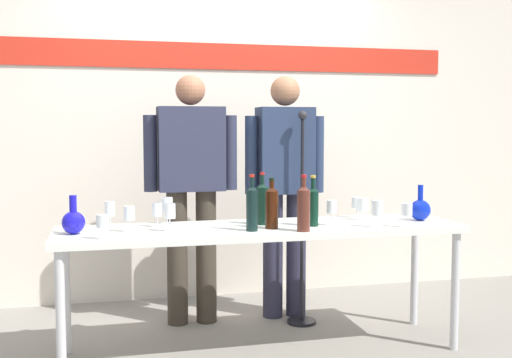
{
  "coord_description": "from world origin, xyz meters",
  "views": [
    {
      "loc": [
        -0.91,
        -3.53,
        1.34
      ],
      "look_at": [
        0.0,
        0.15,
        1.03
      ],
      "focal_mm": 43.72,
      "sensor_mm": 36.0,
      "label": 1
    }
  ],
  "objects_px": {
    "wine_glass_right_1": "(363,205)",
    "wine_glass_right_0": "(332,207)",
    "wine_bottle_4": "(313,205)",
    "wine_glass_right_3": "(407,210)",
    "decanter_blue_left": "(73,221)",
    "wine_glass_left_3": "(102,222)",
    "wine_glass_left_4": "(167,205)",
    "wine_bottle_2": "(262,202)",
    "wine_glass_left_0": "(170,211)",
    "wine_glass_right_4": "(357,203)",
    "microphone_stand": "(302,254)",
    "wine_bottle_0": "(304,207)",
    "display_table": "(262,237)",
    "wine_bottle_1": "(272,206)",
    "wine_glass_right_2": "(377,208)",
    "decanter_blue_right": "(420,209)",
    "wine_glass_left_5": "(129,214)",
    "wine_bottle_3": "(252,207)",
    "presenter_right": "(285,181)",
    "presenter_left": "(191,181)",
    "wine_glass_left_1": "(157,210)"
  },
  "relations": [
    {
      "from": "wine_glass_right_1",
      "to": "wine_glass_right_0",
      "type": "bearing_deg",
      "value": -151.17
    },
    {
      "from": "wine_bottle_4",
      "to": "wine_glass_right_3",
      "type": "bearing_deg",
      "value": -18.9
    },
    {
      "from": "decanter_blue_left",
      "to": "wine_glass_left_3",
      "type": "relative_size",
      "value": 1.65
    },
    {
      "from": "wine_glass_left_4",
      "to": "wine_glass_left_3",
      "type": "bearing_deg",
      "value": -130.44
    },
    {
      "from": "wine_bottle_2",
      "to": "wine_glass_right_1",
      "type": "height_order",
      "value": "wine_bottle_2"
    },
    {
      "from": "wine_glass_left_0",
      "to": "wine_glass_right_4",
      "type": "bearing_deg",
      "value": 11.6
    },
    {
      "from": "microphone_stand",
      "to": "wine_bottle_0",
      "type": "bearing_deg",
      "value": -107.42
    },
    {
      "from": "display_table",
      "to": "wine_bottle_1",
      "type": "distance_m",
      "value": 0.22
    },
    {
      "from": "wine_glass_right_1",
      "to": "wine_glass_right_2",
      "type": "bearing_deg",
      "value": -96.53
    },
    {
      "from": "decanter_blue_right",
      "to": "wine_glass_left_5",
      "type": "distance_m",
      "value": 1.79
    },
    {
      "from": "wine_glass_left_0",
      "to": "wine_glass_right_0",
      "type": "bearing_deg",
      "value": -0.02
    },
    {
      "from": "wine_glass_left_5",
      "to": "wine_glass_right_3",
      "type": "relative_size",
      "value": 1.03
    },
    {
      "from": "wine_bottle_2",
      "to": "wine_glass_right_0",
      "type": "height_order",
      "value": "wine_bottle_2"
    },
    {
      "from": "wine_bottle_3",
      "to": "microphone_stand",
      "type": "xyz_separation_m",
      "value": [
        0.49,
        0.6,
        -0.42
      ]
    },
    {
      "from": "decanter_blue_right",
      "to": "wine_bottle_2",
      "type": "distance_m",
      "value": 1.01
    },
    {
      "from": "presenter_right",
      "to": "wine_glass_left_4",
      "type": "xyz_separation_m",
      "value": [
        -0.87,
        -0.42,
        -0.09
      ]
    },
    {
      "from": "presenter_left",
      "to": "wine_glass_left_1",
      "type": "distance_m",
      "value": 0.6
    },
    {
      "from": "wine_glass_left_3",
      "to": "wine_bottle_1",
      "type": "bearing_deg",
      "value": 7.43
    },
    {
      "from": "wine_glass_left_4",
      "to": "wine_glass_right_0",
      "type": "bearing_deg",
      "value": -17.05
    },
    {
      "from": "wine_bottle_3",
      "to": "wine_glass_left_1",
      "type": "height_order",
      "value": "wine_bottle_3"
    },
    {
      "from": "wine_glass_right_2",
      "to": "wine_glass_right_4",
      "type": "height_order",
      "value": "wine_glass_right_2"
    },
    {
      "from": "decanter_blue_right",
      "to": "presenter_left",
      "type": "relative_size",
      "value": 0.13
    },
    {
      "from": "decanter_blue_left",
      "to": "presenter_right",
      "type": "xyz_separation_m",
      "value": [
        1.4,
        0.66,
        0.13
      ]
    },
    {
      "from": "wine_bottle_4",
      "to": "wine_glass_left_1",
      "type": "distance_m",
      "value": 0.92
    },
    {
      "from": "wine_bottle_3",
      "to": "wine_glass_left_0",
      "type": "height_order",
      "value": "wine_bottle_3"
    },
    {
      "from": "microphone_stand",
      "to": "wine_glass_left_4",
      "type": "bearing_deg",
      "value": -166.47
    },
    {
      "from": "wine_bottle_3",
      "to": "wine_glass_right_4",
      "type": "relative_size",
      "value": 2.41
    },
    {
      "from": "presenter_right",
      "to": "wine_glass_right_3",
      "type": "relative_size",
      "value": 12.02
    },
    {
      "from": "decanter_blue_left",
      "to": "wine_glass_left_0",
      "type": "relative_size",
      "value": 1.35
    },
    {
      "from": "presenter_right",
      "to": "wine_glass_right_4",
      "type": "xyz_separation_m",
      "value": [
        0.35,
        -0.45,
        -0.11
      ]
    },
    {
      "from": "decanter_blue_left",
      "to": "wine_glass_right_2",
      "type": "distance_m",
      "value": 1.73
    },
    {
      "from": "wine_bottle_4",
      "to": "wine_glass_right_3",
      "type": "xyz_separation_m",
      "value": [
        0.52,
        -0.18,
        -0.03
      ]
    },
    {
      "from": "wine_glass_left_1",
      "to": "wine_glass_right_3",
      "type": "height_order",
      "value": "wine_glass_left_1"
    },
    {
      "from": "wine_glass_right_0",
      "to": "microphone_stand",
      "type": "bearing_deg",
      "value": 91.86
    },
    {
      "from": "wine_glass_right_1",
      "to": "wine_bottle_4",
      "type": "bearing_deg",
      "value": -159.08
    },
    {
      "from": "wine_glass_right_2",
      "to": "decanter_blue_left",
      "type": "bearing_deg",
      "value": 173.88
    },
    {
      "from": "wine_bottle_0",
      "to": "wine_bottle_1",
      "type": "relative_size",
      "value": 1.09
    },
    {
      "from": "wine_bottle_2",
      "to": "wine_glass_left_5",
      "type": "height_order",
      "value": "wine_bottle_2"
    },
    {
      "from": "display_table",
      "to": "wine_glass_left_5",
      "type": "relative_size",
      "value": 16.4
    },
    {
      "from": "decanter_blue_left",
      "to": "wine_glass_left_5",
      "type": "relative_size",
      "value": 1.48
    },
    {
      "from": "display_table",
      "to": "wine_glass_left_3",
      "type": "relative_size",
      "value": 18.35
    },
    {
      "from": "decanter_blue_right",
      "to": "wine_glass_right_4",
      "type": "xyz_separation_m",
      "value": [
        -0.34,
        0.21,
        0.03
      ]
    },
    {
      "from": "wine_bottle_2",
      "to": "wine_glass_right_3",
      "type": "relative_size",
      "value": 2.24
    },
    {
      "from": "wine_glass_left_5",
      "to": "microphone_stand",
      "type": "relative_size",
      "value": 0.1
    },
    {
      "from": "decanter_blue_left",
      "to": "wine_glass_right_0",
      "type": "relative_size",
      "value": 1.43
    },
    {
      "from": "wine_glass_left_1",
      "to": "wine_glass_right_4",
      "type": "xyz_separation_m",
      "value": [
        1.29,
        0.07,
        -0.0
      ]
    },
    {
      "from": "decanter_blue_left",
      "to": "wine_glass_left_4",
      "type": "relative_size",
      "value": 1.33
    },
    {
      "from": "wine_glass_right_0",
      "to": "wine_glass_left_3",
      "type": "bearing_deg",
      "value": -173.29
    },
    {
      "from": "wine_glass_left_1",
      "to": "display_table",
      "type": "bearing_deg",
      "value": -11.41
    },
    {
      "from": "wine_bottle_0",
      "to": "decanter_blue_right",
      "type": "bearing_deg",
      "value": 14.43
    }
  ]
}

